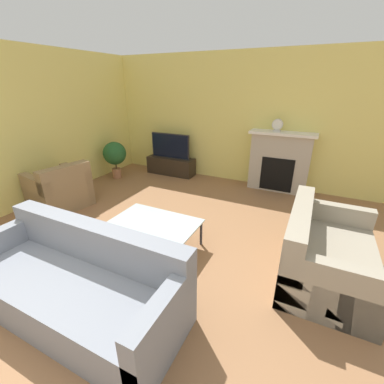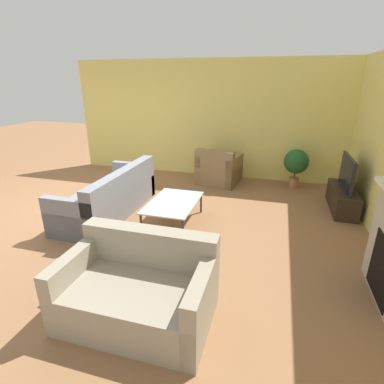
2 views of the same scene
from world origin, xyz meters
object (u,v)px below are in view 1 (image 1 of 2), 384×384
object	(u,v)px
couch_loveseat	(324,255)
potted_plant	(115,155)
coffee_table	(154,224)
mantel_clock	(277,125)
armchair_by_window	(60,191)
tv	(170,146)
couch_sectional	(77,285)

from	to	relation	value
couch_loveseat	potted_plant	bearing A→B (deg)	70.03
couch_loveseat	coffee_table	xyz separation A→B (m)	(-2.05, -0.36, 0.06)
coffee_table	potted_plant	bearing A→B (deg)	140.56
coffee_table	potted_plant	world-z (taller)	potted_plant
couch_loveseat	mantel_clock	xyz separation A→B (m)	(-1.04, 2.53, 1.04)
couch_loveseat	mantel_clock	distance (m)	2.93
couch_loveseat	potted_plant	distance (m)	4.75
armchair_by_window	coffee_table	size ratio (longest dim) A/B	0.86
tv	couch_loveseat	size ratio (longest dim) A/B	0.69
potted_plant	mantel_clock	bearing A→B (deg)	14.93
tv	potted_plant	xyz separation A→B (m)	(-1.02, -0.80, -0.14)
couch_sectional	armchair_by_window	size ratio (longest dim) A/B	2.20
tv	coffee_table	xyz separation A→B (m)	(1.38, -2.78, -0.35)
tv	couch_loveseat	xyz separation A→B (m)	(3.43, -2.42, -0.41)
coffee_table	potted_plant	size ratio (longest dim) A/B	1.36
couch_loveseat	potted_plant	world-z (taller)	potted_plant
coffee_table	potted_plant	xyz separation A→B (m)	(-2.40, 1.98, 0.21)
armchair_by_window	coffee_table	world-z (taller)	armchair_by_window
couch_sectional	couch_loveseat	xyz separation A→B (m)	(2.13, 1.56, 0.00)
couch_sectional	coffee_table	size ratio (longest dim) A/B	1.89
couch_sectional	couch_loveseat	distance (m)	2.64
coffee_table	couch_loveseat	bearing A→B (deg)	9.87
armchair_by_window	potted_plant	bearing A→B (deg)	-164.16
couch_sectional	couch_loveseat	world-z (taller)	same
tv	potted_plant	bearing A→B (deg)	-141.85
couch_sectional	potted_plant	world-z (taller)	potted_plant
tv	armchair_by_window	size ratio (longest dim) A/B	1.00
couch_sectional	potted_plant	xyz separation A→B (m)	(-2.32, 3.18, 0.27)
couch_sectional	potted_plant	bearing A→B (deg)	126.11
couch_sectional	mantel_clock	xyz separation A→B (m)	(1.09, 4.09, 1.04)
tv	coffee_table	size ratio (longest dim) A/B	0.86
armchair_by_window	mantel_clock	bearing A→B (deg)	138.12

